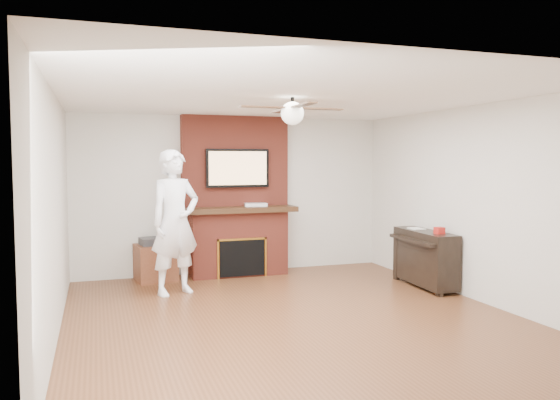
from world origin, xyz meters
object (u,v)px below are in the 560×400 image
object	(u,v)px
side_table	(156,261)
piano	(425,257)
fireplace	(237,212)
person	(175,222)

from	to	relation	value
side_table	piano	size ratio (longest dim) A/B	0.52
fireplace	person	world-z (taller)	fireplace
fireplace	piano	world-z (taller)	fireplace
piano	person	bearing A→B (deg)	170.88
side_table	piano	bearing A→B (deg)	-32.43
fireplace	side_table	bearing A→B (deg)	-177.00
fireplace	person	distance (m)	1.50
fireplace	side_table	world-z (taller)	fireplace
side_table	fireplace	bearing A→B (deg)	-4.64
person	side_table	xyz separation A→B (m)	(-0.17, 0.94, -0.67)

